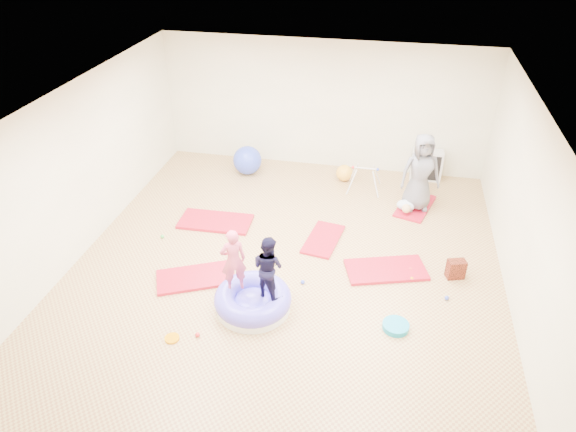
# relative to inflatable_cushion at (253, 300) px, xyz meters

# --- Properties ---
(room) EXTENTS (7.01, 8.01, 2.81)m
(room) POSITION_rel_inflatable_cushion_xyz_m (0.28, 0.94, 1.26)
(room) COLOR tan
(room) RESTS_ON ground
(gym_mat_front_left) EXTENTS (1.38, 1.09, 0.05)m
(gym_mat_front_left) POSITION_rel_inflatable_cushion_xyz_m (-1.08, 0.47, -0.12)
(gym_mat_front_left) COLOR #BA1737
(gym_mat_front_left) RESTS_ON ground
(gym_mat_mid_left) EXTENTS (1.36, 0.71, 0.06)m
(gym_mat_mid_left) POSITION_rel_inflatable_cushion_xyz_m (-1.31, 2.11, -0.11)
(gym_mat_mid_left) COLOR #BA1737
(gym_mat_mid_left) RESTS_ON ground
(gym_mat_center_back) EXTENTS (0.69, 1.13, 0.04)m
(gym_mat_center_back) POSITION_rel_inflatable_cushion_xyz_m (0.77, 1.96, -0.12)
(gym_mat_center_back) COLOR #BA1737
(gym_mat_center_back) RESTS_ON ground
(gym_mat_right) EXTENTS (1.43, 1.01, 0.05)m
(gym_mat_right) POSITION_rel_inflatable_cushion_xyz_m (1.91, 1.29, -0.11)
(gym_mat_right) COLOR #BA1737
(gym_mat_right) RESTS_ON ground
(gym_mat_rear_right) EXTENTS (0.85, 1.22, 0.05)m
(gym_mat_rear_right) POSITION_rel_inflatable_cushion_xyz_m (2.38, 3.46, -0.12)
(gym_mat_rear_right) COLOR #BA1737
(gym_mat_rear_right) RESTS_ON ground
(inflatable_cushion) EXTENTS (1.16, 1.16, 0.36)m
(inflatable_cushion) POSITION_rel_inflatable_cushion_xyz_m (0.00, 0.00, 0.00)
(inflatable_cushion) COLOR white
(inflatable_cushion) RESTS_ON ground
(child_pink) EXTENTS (0.45, 0.39, 1.03)m
(child_pink) POSITION_rel_inflatable_cushion_xyz_m (-0.29, 0.06, 0.71)
(child_pink) COLOR #DB4D6B
(child_pink) RESTS_ON inflatable_cushion
(child_navy) EXTENTS (0.61, 0.55, 1.01)m
(child_navy) POSITION_rel_inflatable_cushion_xyz_m (0.24, 0.03, 0.70)
(child_navy) COLOR black
(child_navy) RESTS_ON inflatable_cushion
(adult_caregiver) EXTENTS (0.84, 0.65, 1.53)m
(adult_caregiver) POSITION_rel_inflatable_cushion_xyz_m (2.38, 3.38, 0.67)
(adult_caregiver) COLOR slate
(adult_caregiver) RESTS_ON gym_mat_rear_right
(infant) EXTENTS (0.37, 0.38, 0.22)m
(infant) POSITION_rel_inflatable_cushion_xyz_m (2.20, 3.20, 0.02)
(infant) COLOR silver
(infant) RESTS_ON gym_mat_rear_right
(ball_pit_balls) EXTENTS (5.01, 2.23, 0.07)m
(ball_pit_balls) POSITION_rel_inflatable_cushion_xyz_m (0.91, 0.78, -0.11)
(ball_pit_balls) COLOR blue
(ball_pit_balls) RESTS_ON ground
(exercise_ball_blue) EXTENTS (0.62, 0.62, 0.62)m
(exercise_ball_blue) POSITION_rel_inflatable_cushion_xyz_m (-1.25, 4.18, 0.17)
(exercise_ball_blue) COLOR blue
(exercise_ball_blue) RESTS_ON ground
(exercise_ball_orange) EXTENTS (0.35, 0.35, 0.35)m
(exercise_ball_orange) POSITION_rel_inflatable_cushion_xyz_m (0.88, 4.28, 0.04)
(exercise_ball_orange) COLOR yellow
(exercise_ball_orange) RESTS_ON ground
(infant_play_gym) EXTENTS (0.68, 0.64, 0.52)m
(infant_play_gym) POSITION_rel_inflatable_cushion_xyz_m (1.32, 3.94, 0.20)
(infant_play_gym) COLOR silver
(infant_play_gym) RESTS_ON ground
(cube_shelf) EXTENTS (0.65, 0.32, 0.65)m
(cube_shelf) POSITION_rel_inflatable_cushion_xyz_m (2.58, 4.73, 0.18)
(cube_shelf) COLOR silver
(cube_shelf) RESTS_ON ground
(balance_disc) EXTENTS (0.38, 0.38, 0.08)m
(balance_disc) POSITION_rel_inflatable_cushion_xyz_m (2.11, -0.00, -0.10)
(balance_disc) COLOR #0E86B1
(balance_disc) RESTS_ON ground
(backpack) EXTENTS (0.32, 0.25, 0.32)m
(backpack) POSITION_rel_inflatable_cushion_xyz_m (3.01, 1.37, 0.02)
(backpack) COLOR #983119
(backpack) RESTS_ON ground
(yellow_toy) EXTENTS (0.21, 0.21, 0.03)m
(yellow_toy) POSITION_rel_inflatable_cushion_xyz_m (-0.94, -0.86, -0.13)
(yellow_toy) COLOR orange
(yellow_toy) RESTS_ON ground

